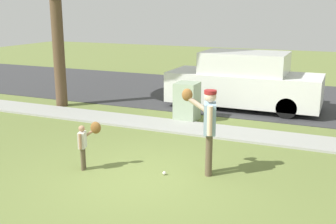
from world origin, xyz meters
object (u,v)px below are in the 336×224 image
object	(u,v)px
utility_cabinet	(187,101)
parked_van_white	(244,82)
baseball	(164,173)
person_adult	(208,122)
person_child	(86,139)

from	to	relation	value
utility_cabinet	parked_van_white	world-z (taller)	parked_van_white
baseball	utility_cabinet	size ratio (longest dim) A/B	0.06
person_adult	baseball	world-z (taller)	person_adult
person_adult	parked_van_white	bearing A→B (deg)	-101.57
baseball	utility_cabinet	distance (m)	4.33
parked_van_white	person_child	bearing A→B (deg)	-104.49
person_child	baseball	world-z (taller)	person_child
baseball	parked_van_white	xyz separation A→B (m)	(0.11, 6.35, 0.87)
baseball	utility_cabinet	bearing A→B (deg)	104.67
person_adult	utility_cabinet	world-z (taller)	person_adult
person_adult	utility_cabinet	bearing A→B (deg)	-81.55
person_adult	parked_van_white	distance (m)	5.98
person_child	utility_cabinet	bearing A→B (deg)	65.33
baseball	parked_van_white	world-z (taller)	parked_van_white
person_child	utility_cabinet	distance (m)	4.52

